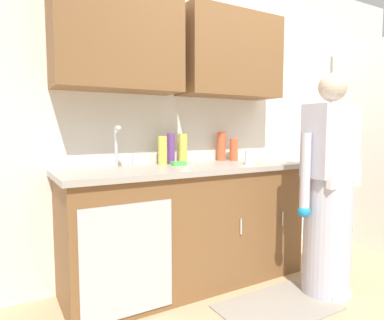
{
  "coord_description": "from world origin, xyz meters",
  "views": [
    {
      "loc": [
        -1.84,
        -1.59,
        1.23
      ],
      "look_at": [
        -0.6,
        0.55,
        1.0
      ],
      "focal_mm": 31.94,
      "sensor_mm": 36.0,
      "label": 1
    }
  ],
  "objects_px": {
    "bottle_soap": "(171,149)",
    "bottle_dish_liquid": "(183,148)",
    "bottle_water_short": "(221,146)",
    "sponge": "(178,163)",
    "bottle_cleaner_spray": "(163,150)",
    "cup_by_sink": "(249,158)",
    "bottle_water_tall": "(234,149)",
    "knife_on_counter": "(187,169)",
    "sink": "(128,172)",
    "person_at_sink": "(328,202)"
  },
  "relations": [
    {
      "from": "bottle_soap",
      "to": "bottle_dish_liquid",
      "type": "height_order",
      "value": "bottle_soap"
    },
    {
      "from": "bottle_soap",
      "to": "bottle_water_short",
      "type": "distance_m",
      "value": 0.52
    },
    {
      "from": "bottle_soap",
      "to": "sponge",
      "type": "xyz_separation_m",
      "value": [
        0.0,
        -0.12,
        -0.11
      ]
    },
    {
      "from": "bottle_water_short",
      "to": "bottle_dish_liquid",
      "type": "relative_size",
      "value": 1.06
    },
    {
      "from": "bottle_soap",
      "to": "bottle_water_short",
      "type": "relative_size",
      "value": 0.96
    },
    {
      "from": "bottle_cleaner_spray",
      "to": "cup_by_sink",
      "type": "height_order",
      "value": "bottle_cleaner_spray"
    },
    {
      "from": "bottle_cleaner_spray",
      "to": "bottle_water_tall",
      "type": "xyz_separation_m",
      "value": [
        0.71,
        0.0,
        -0.01
      ]
    },
    {
      "from": "bottle_water_short",
      "to": "sponge",
      "type": "distance_m",
      "value": 0.55
    },
    {
      "from": "knife_on_counter",
      "to": "sink",
      "type": "bearing_deg",
      "value": -75.72
    },
    {
      "from": "bottle_water_tall",
      "to": "sink",
      "type": "bearing_deg",
      "value": -171.31
    },
    {
      "from": "person_at_sink",
      "to": "bottle_cleaner_spray",
      "type": "relative_size",
      "value": 7.07
    },
    {
      "from": "bottle_cleaner_spray",
      "to": "bottle_dish_liquid",
      "type": "relative_size",
      "value": 0.93
    },
    {
      "from": "sink",
      "to": "sponge",
      "type": "distance_m",
      "value": 0.44
    },
    {
      "from": "sink",
      "to": "knife_on_counter",
      "type": "distance_m",
      "value": 0.42
    },
    {
      "from": "person_at_sink",
      "to": "bottle_soap",
      "type": "height_order",
      "value": "person_at_sink"
    },
    {
      "from": "sink",
      "to": "bottle_cleaner_spray",
      "type": "xyz_separation_m",
      "value": [
        0.34,
        0.16,
        0.13
      ]
    },
    {
      "from": "sink",
      "to": "bottle_soap",
      "type": "relative_size",
      "value": 2.02
    },
    {
      "from": "cup_by_sink",
      "to": "knife_on_counter",
      "type": "height_order",
      "value": "cup_by_sink"
    },
    {
      "from": "knife_on_counter",
      "to": "bottle_water_tall",
      "type": "bearing_deg",
      "value": 159.79
    },
    {
      "from": "sink",
      "to": "sponge",
      "type": "height_order",
      "value": "sink"
    },
    {
      "from": "person_at_sink",
      "to": "knife_on_counter",
      "type": "xyz_separation_m",
      "value": [
        -0.91,
        0.48,
        0.25
      ]
    },
    {
      "from": "person_at_sink",
      "to": "bottle_dish_liquid",
      "type": "bearing_deg",
      "value": 129.87
    },
    {
      "from": "sponge",
      "to": "bottle_water_short",
      "type": "bearing_deg",
      "value": 16.59
    },
    {
      "from": "sink",
      "to": "cup_by_sink",
      "type": "xyz_separation_m",
      "value": [
        0.95,
        -0.17,
        0.07
      ]
    },
    {
      "from": "bottle_soap",
      "to": "person_at_sink",
      "type": "bearing_deg",
      "value": -45.41
    },
    {
      "from": "bottle_water_tall",
      "to": "bottle_water_short",
      "type": "bearing_deg",
      "value": 149.27
    },
    {
      "from": "bottle_water_tall",
      "to": "sponge",
      "type": "bearing_deg",
      "value": -170.98
    },
    {
      "from": "bottle_water_short",
      "to": "knife_on_counter",
      "type": "distance_m",
      "value": 0.73
    },
    {
      "from": "cup_by_sink",
      "to": "bottle_dish_liquid",
      "type": "bearing_deg",
      "value": 137.16
    },
    {
      "from": "sink",
      "to": "knife_on_counter",
      "type": "height_order",
      "value": "sink"
    },
    {
      "from": "bottle_soap",
      "to": "bottle_water_short",
      "type": "bearing_deg",
      "value": 3.5
    },
    {
      "from": "knife_on_counter",
      "to": "bottle_water_short",
      "type": "bearing_deg",
      "value": 167.43
    },
    {
      "from": "sink",
      "to": "cup_by_sink",
      "type": "height_order",
      "value": "sink"
    },
    {
      "from": "sponge",
      "to": "bottle_dish_liquid",
      "type": "bearing_deg",
      "value": 50.22
    },
    {
      "from": "bottle_dish_liquid",
      "to": "knife_on_counter",
      "type": "height_order",
      "value": "bottle_dish_liquid"
    },
    {
      "from": "bottle_cleaner_spray",
      "to": "bottle_soap",
      "type": "bearing_deg",
      "value": 17.56
    },
    {
      "from": "bottle_soap",
      "to": "sponge",
      "type": "bearing_deg",
      "value": -88.42
    },
    {
      "from": "bottle_cleaner_spray",
      "to": "bottle_water_short",
      "type": "distance_m",
      "value": 0.61
    },
    {
      "from": "person_at_sink",
      "to": "bottle_dish_liquid",
      "type": "relative_size",
      "value": 6.61
    },
    {
      "from": "knife_on_counter",
      "to": "sponge",
      "type": "bearing_deg",
      "value": -151.77
    },
    {
      "from": "sponge",
      "to": "cup_by_sink",
      "type": "bearing_deg",
      "value": -24.57
    },
    {
      "from": "bottle_dish_liquid",
      "to": "person_at_sink",
      "type": "bearing_deg",
      "value": -50.13
    },
    {
      "from": "bottle_soap",
      "to": "bottle_cleaner_spray",
      "type": "bearing_deg",
      "value": -162.44
    },
    {
      "from": "person_at_sink",
      "to": "bottle_water_tall",
      "type": "relative_size",
      "value": 8.06
    },
    {
      "from": "bottle_cleaner_spray",
      "to": "bottle_water_short",
      "type": "relative_size",
      "value": 0.88
    },
    {
      "from": "knife_on_counter",
      "to": "bottle_dish_liquid",
      "type": "bearing_deg",
      "value": -162.13
    },
    {
      "from": "bottle_cleaner_spray",
      "to": "cup_by_sink",
      "type": "bearing_deg",
      "value": -28.58
    },
    {
      "from": "sink",
      "to": "person_at_sink",
      "type": "xyz_separation_m",
      "value": [
        1.28,
        -0.68,
        -0.23
      ]
    },
    {
      "from": "sponge",
      "to": "person_at_sink",
      "type": "bearing_deg",
      "value": -41.14
    },
    {
      "from": "bottle_cleaner_spray",
      "to": "bottle_water_tall",
      "type": "relative_size",
      "value": 1.14
    }
  ]
}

